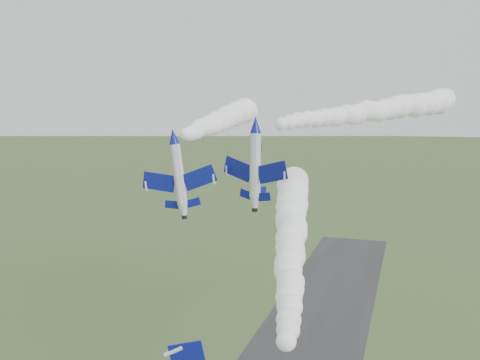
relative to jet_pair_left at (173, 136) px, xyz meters
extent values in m
cone|color=silver|center=(21.14, -22.99, -16.59)|extent=(2.59, 2.43, 2.19)
cylinder|color=black|center=(20.88, -21.93, -16.59)|extent=(1.23, 0.90, 1.11)
cube|color=navy|center=(20.74, -27.92, -13.71)|extent=(2.88, 3.10, 4.59)
cube|color=navy|center=(20.64, -24.12, -15.01)|extent=(1.30, 1.42, 2.01)
cube|color=navy|center=(22.68, -23.89, -15.97)|extent=(2.57, 2.23, 1.16)
cylinder|color=silver|center=(-0.01, 0.10, -0.05)|extent=(2.50, 8.30, 1.63)
cone|color=navy|center=(0.55, -5.03, -0.05)|extent=(1.85, 2.30, 1.63)
cone|color=silver|center=(-0.54, 5.04, -0.05)|extent=(1.81, 1.92, 1.63)
cylinder|color=black|center=(-0.64, 6.01, -0.05)|extent=(0.88, 0.67, 0.83)
ellipsoid|color=black|center=(0.15, -2.00, 0.50)|extent=(1.38, 2.90, 1.09)
cube|color=navy|center=(-2.95, 0.57, -0.56)|extent=(4.68, 2.80, 0.70)
cube|color=navy|center=(2.81, 1.19, 0.17)|extent=(4.68, 2.80, 0.70)
cube|color=navy|center=(-1.98, 4.00, -0.24)|extent=(2.05, 1.27, 0.34)
cube|color=navy|center=(1.09, 4.33, 0.15)|extent=(2.05, 1.27, 0.34)
cube|color=navy|center=(-0.58, 3.92, 1.21)|extent=(0.55, 1.59, 2.14)
cylinder|color=silver|center=(11.47, 0.37, 1.60)|extent=(4.51, 8.09, 1.47)
cone|color=navy|center=(9.48, -4.37, 1.60)|extent=(2.18, 2.54, 1.47)
cone|color=silver|center=(13.39, 4.94, 1.60)|extent=(2.03, 2.18, 1.47)
cylinder|color=black|center=(13.76, 5.84, 1.60)|extent=(0.91, 0.83, 0.74)
ellipsoid|color=black|center=(10.66, -1.56, 2.15)|extent=(1.98, 2.96, 0.98)
cube|color=navy|center=(9.08, 2.22, 1.48)|extent=(5.02, 3.88, 0.17)
cube|color=navy|center=(14.46, -0.04, 1.44)|extent=(5.02, 3.88, 0.17)
cube|color=navy|center=(11.61, 4.74, 1.61)|extent=(2.21, 1.74, 0.11)
cube|color=navy|center=(14.48, 3.54, 1.59)|extent=(2.21, 1.74, 0.11)
cube|color=navy|center=(12.97, 3.92, 2.87)|extent=(0.72, 1.48, 2.14)
camera|label=1|loc=(30.70, -65.93, 3.59)|focal=40.00mm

